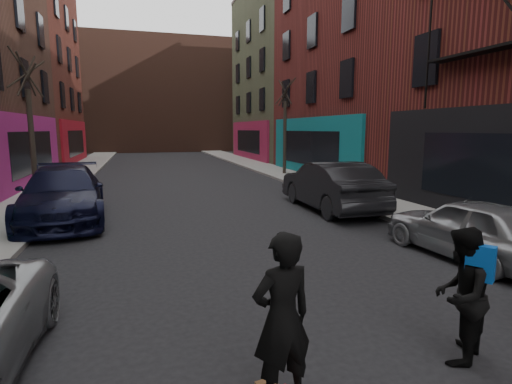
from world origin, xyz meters
TOP-DOWN VIEW (x-y plane):
  - sidewalk_left at (-6.25, 30.00)m, footprint 2.50×84.00m
  - sidewalk_right at (6.25, 30.00)m, footprint 2.50×84.00m
  - buildings_right at (13.50, 16.00)m, footprint 12.00×56.00m
  - building_far at (0.00, 56.00)m, footprint 40.00×10.00m
  - tree_left_far at (-6.20, 18.00)m, footprint 2.00×2.00m
  - tree_right_far at (6.20, 24.00)m, footprint 2.00×2.00m
  - parked_left_end at (-4.60, 14.24)m, footprint 2.85×5.94m
  - parked_right_far at (4.60, 7.82)m, footprint 1.93×4.13m
  - parked_right_end at (4.10, 13.57)m, footprint 1.86×5.20m
  - skateboarder at (-0.99, 4.43)m, footprint 0.71×0.52m
  - pedestrian at (1.39, 4.69)m, footprint 1.03×0.98m

SIDE VIEW (x-z plane):
  - sidewalk_left at x=-6.25m, z-range 0.00..0.13m
  - sidewalk_right at x=6.25m, z-range 0.00..0.13m
  - parked_right_far at x=4.60m, z-range 0.00..1.37m
  - parked_left_end at x=-4.60m, z-range 0.00..1.67m
  - pedestrian at x=1.39m, z-range 0.01..1.68m
  - parked_right_end at x=4.10m, z-range 0.00..1.71m
  - skateboarder at x=-0.99m, z-range 0.10..1.86m
  - tree_left_far at x=-6.20m, z-range 0.13..6.63m
  - tree_right_far at x=6.20m, z-range 0.13..6.93m
  - building_far at x=0.00m, z-range 0.00..14.00m
  - buildings_right at x=13.50m, z-range 0.00..16.00m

